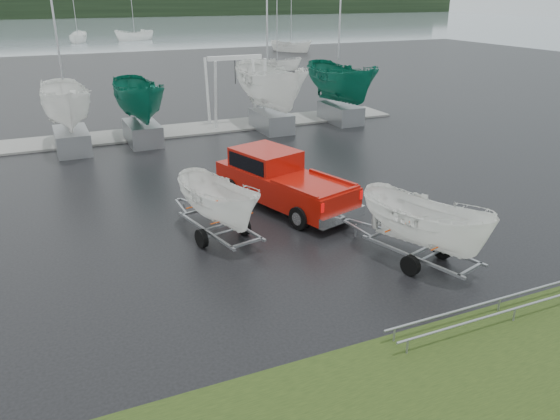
% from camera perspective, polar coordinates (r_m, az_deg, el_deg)
% --- Properties ---
extents(ground_plane, '(120.00, 120.00, 0.00)m').
position_cam_1_polar(ground_plane, '(20.35, -5.20, -0.09)').
color(ground_plane, black).
rests_on(ground_plane, ground).
extents(lake, '(300.00, 300.00, 0.00)m').
position_cam_1_polar(lake, '(118.30, -22.07, 16.70)').
color(lake, gray).
rests_on(lake, ground).
extents(grass_verge, '(40.00, 40.00, 0.00)m').
position_cam_1_polar(grass_verge, '(11.87, 13.56, -18.55)').
color(grass_verge, '#202F12').
rests_on(grass_verge, ground).
extents(dock, '(30.00, 3.00, 0.12)m').
position_cam_1_polar(dock, '(32.37, -12.86, 7.88)').
color(dock, gray).
rests_on(dock, ground).
extents(treeline, '(300.00, 8.00, 6.00)m').
position_cam_1_polar(treeline, '(188.06, -23.54, 18.81)').
color(treeline, black).
rests_on(treeline, ground).
extents(far_hill, '(300.00, 6.00, 10.00)m').
position_cam_1_polar(far_hill, '(196.02, -23.71, 19.43)').
color(far_hill, '#4C5651').
rests_on(far_hill, ground).
extents(pickup_truck, '(3.71, 6.39, 2.01)m').
position_cam_1_polar(pickup_truck, '(20.55, -0.18, 3.35)').
color(pickup_truck, '#9D1008').
rests_on(pickup_truck, ground).
extents(trailer_hitched, '(2.17, 3.79, 4.89)m').
position_cam_1_polar(trailer_hitched, '(15.92, 15.34, 3.05)').
color(trailer_hitched, gray).
rests_on(trailer_hitched, ground).
extents(trailer_parked, '(1.93, 3.77, 4.68)m').
position_cam_1_polar(trailer_parked, '(17.21, -6.57, 4.73)').
color(trailer_parked, gray).
rests_on(trailer_parked, ground).
extents(boat_hoist, '(3.30, 2.18, 4.12)m').
position_cam_1_polar(boat_hoist, '(33.14, -4.69, 13.29)').
color(boat_hoist, silver).
rests_on(boat_hoist, ground).
extents(keelboat_0, '(2.37, 3.20, 10.53)m').
position_cam_1_polar(keelboat_0, '(29.19, -21.75, 12.85)').
color(keelboat_0, gray).
rests_on(keelboat_0, ground).
extents(keelboat_1, '(2.32, 3.20, 7.28)m').
position_cam_1_polar(keelboat_1, '(29.78, -14.72, 13.66)').
color(keelboat_1, gray).
rests_on(keelboat_1, ground).
extents(keelboat_2, '(2.80, 3.20, 10.98)m').
position_cam_1_polar(keelboat_2, '(31.59, -0.97, 16.20)').
color(keelboat_2, gray).
rests_on(keelboat_2, ground).
extents(keelboat_3, '(2.57, 3.20, 10.75)m').
position_cam_1_polar(keelboat_3, '(34.04, 6.57, 15.87)').
color(keelboat_3, gray).
rests_on(keelboat_3, ground).
extents(mast_rack_2, '(7.00, 0.56, 0.06)m').
position_cam_1_polar(mast_rack_2, '(14.91, 22.68, -9.01)').
color(mast_rack_2, gray).
rests_on(mast_rack_2, ground).
extents(moored_boat_2, '(2.91, 2.91, 10.70)m').
position_cam_1_polar(moored_boat_2, '(58.75, -0.31, 14.48)').
color(moored_boat_2, white).
rests_on(moored_boat_2, ground).
extents(moored_boat_3, '(3.35, 3.37, 11.21)m').
position_cam_1_polar(moored_boat_3, '(76.95, 1.15, 16.23)').
color(moored_boat_3, white).
rests_on(moored_boat_3, ground).
extents(moored_boat_5, '(3.48, 3.43, 11.57)m').
position_cam_1_polar(moored_boat_5, '(98.39, -14.91, 16.78)').
color(moored_boat_5, white).
rests_on(moored_boat_5, ground).
extents(moored_boat_6, '(3.01, 3.06, 11.32)m').
position_cam_1_polar(moored_boat_6, '(97.13, -20.30, 16.13)').
color(moored_boat_6, white).
rests_on(moored_boat_6, ground).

